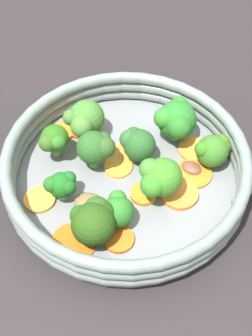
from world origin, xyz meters
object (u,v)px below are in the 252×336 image
object	(u,v)px
carrot_slice_6	(194,174)
broccoli_floret_0	(159,177)
skillet	(126,179)
carrot_slice_10	(119,239)
carrot_slice_3	(179,194)
carrot_slice_5	(119,166)
broccoli_floret_6	(62,185)
broccoli_floret_5	(54,140)
mushroom_piece_0	(191,168)
carrot_slice_1	(133,144)
carrot_slice_2	(40,199)
broccoli_floret_7	(137,144)
carrot_slice_0	(127,152)
carrot_slice_7	(81,125)
mushroom_piece_1	(90,203)
broccoli_floret_9	(176,120)
carrot_slice_8	(147,192)
broccoli_floret_4	(94,221)
broccoli_floret_8	(213,150)
broccoli_floret_3	(117,210)
carrot_slice_4	(194,150)
broccoli_floret_2	(96,148)
carrot_slice_11	(64,131)
carrot_slice_9	(74,243)
broccoli_floret_1	(83,121)

from	to	relation	value
carrot_slice_6	broccoli_floret_0	size ratio (longest dim) A/B	0.78
skillet	carrot_slice_10	distance (m)	0.09
carrot_slice_3	carrot_slice_10	size ratio (longest dim) A/B	1.31
carrot_slice_5	broccoli_floret_6	world-z (taller)	broccoli_floret_6
skillet	broccoli_floret_5	bearing A→B (deg)	124.73
carrot_slice_10	mushroom_piece_0	world-z (taller)	mushroom_piece_0
carrot_slice_1	broccoli_floret_0	xyz separation A→B (m)	(-0.02, -0.08, 0.03)
carrot_slice_1	mushroom_piece_0	size ratio (longest dim) A/B	1.30
carrot_slice_2	skillet	bearing A→B (deg)	-16.29
carrot_slice_2	broccoli_floret_7	bearing A→B (deg)	-5.99
carrot_slice_0	carrot_slice_5	xyz separation A→B (m)	(-0.02, -0.01, 0.00)
carrot_slice_7	broccoli_floret_7	world-z (taller)	broccoli_floret_7
skillet	mushroom_piece_0	size ratio (longest dim) A/B	10.84
mushroom_piece_1	broccoli_floret_9	bearing A→B (deg)	9.66
carrot_slice_2	carrot_slice_7	world-z (taller)	same
carrot_slice_1	broccoli_floret_9	distance (m)	0.06
carrot_slice_3	broccoli_floret_5	bearing A→B (deg)	122.58
broccoli_floret_5	carrot_slice_8	bearing A→B (deg)	-62.68
carrot_slice_7	broccoli_floret_4	world-z (taller)	broccoli_floret_4
skillet	broccoli_floret_7	bearing A→B (deg)	29.39
carrot_slice_7	broccoli_floret_8	world-z (taller)	broccoli_floret_8
broccoli_floret_0	broccoli_floret_9	world-z (taller)	same
broccoli_floret_3	carrot_slice_2	bearing A→B (deg)	126.17
broccoli_floret_8	broccoli_floret_5	bearing A→B (deg)	141.14
skillet	broccoli_floret_4	world-z (taller)	broccoli_floret_4
broccoli_floret_5	broccoli_floret_7	distance (m)	0.10
carrot_slice_2	carrot_slice_8	size ratio (longest dim) A/B	1.17
broccoli_floret_8	mushroom_piece_1	xyz separation A→B (m)	(-0.15, 0.03, -0.02)
broccoli_floret_3	mushroom_piece_0	world-z (taller)	broccoli_floret_3
broccoli_floret_3	broccoli_floret_7	world-z (taller)	broccoli_floret_7
broccoli_floret_3	broccoli_floret_5	size ratio (longest dim) A/B	0.85
carrot_slice_4	carrot_slice_2	bearing A→B (deg)	166.23
skillet	broccoli_floret_2	bearing A→B (deg)	117.96
broccoli_floret_7	mushroom_piece_0	world-z (taller)	broccoli_floret_7
skillet	broccoli_floret_3	world-z (taller)	broccoli_floret_3
broccoli_floret_9	skillet	bearing A→B (deg)	-171.11
carrot_slice_8	carrot_slice_11	bearing A→B (deg)	101.43
carrot_slice_2	mushroom_piece_1	world-z (taller)	mushroom_piece_1
carrot_slice_8	broccoli_floret_0	world-z (taller)	broccoli_floret_0
carrot_slice_6	carrot_slice_7	xyz separation A→B (m)	(-0.06, 0.14, 0.00)
broccoli_floret_0	carrot_slice_1	bearing A→B (deg)	73.91
carrot_slice_6	broccoli_floret_3	xyz separation A→B (m)	(-0.11, -0.00, 0.02)
carrot_slice_3	mushroom_piece_0	distance (m)	0.04
carrot_slice_6	carrot_slice_9	size ratio (longest dim) A/B	0.88
carrot_slice_0	broccoli_floret_0	xyz separation A→B (m)	(-0.01, -0.07, 0.03)
broccoli_floret_1	broccoli_floret_7	size ratio (longest dim) A/B	1.21
carrot_slice_0	carrot_slice_1	size ratio (longest dim) A/B	1.11
carrot_slice_9	broccoli_floret_8	distance (m)	0.19
carrot_slice_5	broccoli_floret_7	distance (m)	0.04
carrot_slice_0	broccoli_floret_2	xyz separation A→B (m)	(-0.04, 0.01, 0.03)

